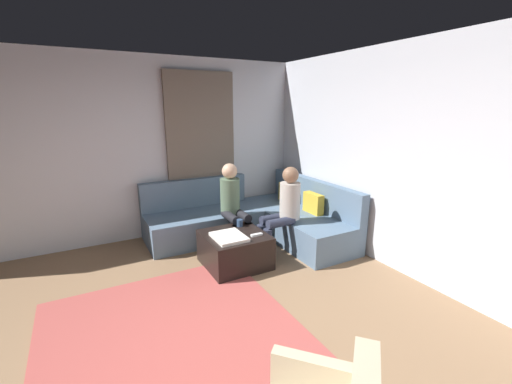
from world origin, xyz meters
The scene contains 12 objects.
ground_plane centered at (0.00, 0.00, -0.05)m, with size 6.00×6.00×0.10m, color #8C6B4C.
wall_back centered at (0.00, 2.94, 1.35)m, with size 6.00×0.12×2.70m, color silver.
wall_left centered at (-2.94, 0.00, 1.35)m, with size 0.12×6.00×2.70m, color silver.
curtain_panel centered at (-2.84, 1.30, 1.25)m, with size 0.06×1.10×2.50m, color #726659.
area_rug centered at (-0.20, 0.10, 0.01)m, with size 2.60×2.20×0.01m, color #AD4C47.
sectional_couch centered at (-2.08, 1.88, 0.28)m, with size 2.10×2.55×0.87m.
ottoman centered at (-1.36, 1.18, 0.21)m, with size 0.76×0.76×0.42m, color black.
folded_blanket centered at (-1.26, 1.06, 0.44)m, with size 0.44×0.36×0.04m, color white.
coffee_mug centered at (-1.58, 1.36, 0.47)m, with size 0.08×0.08×0.10m, color #334C72.
game_remote centered at (-1.18, 1.40, 0.43)m, with size 0.05×0.15×0.02m, color white.
person_on_couch_back centered at (-1.40, 1.93, 0.66)m, with size 0.30×0.60×1.20m.
person_on_couch_side centered at (-1.93, 1.42, 0.66)m, with size 0.60×0.30×1.20m.
Camera 1 is at (2.21, -0.46, 1.99)m, focal length 23.34 mm.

